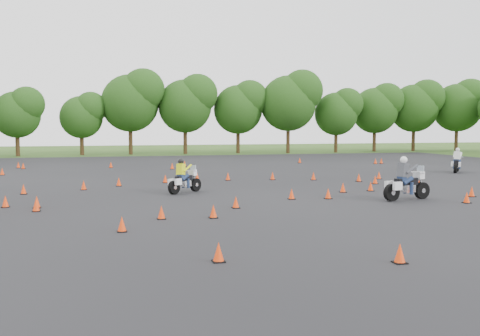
% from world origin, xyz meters
% --- Properties ---
extents(ground, '(140.00, 140.00, 0.00)m').
position_xyz_m(ground, '(0.00, 0.00, 0.00)').
color(ground, '#2D5119').
rests_on(ground, ground).
extents(asphalt_pad, '(62.00, 62.00, 0.00)m').
position_xyz_m(asphalt_pad, '(0.00, 6.00, 0.01)').
color(asphalt_pad, black).
rests_on(asphalt_pad, ground).
extents(treeline, '(87.29, 32.36, 10.29)m').
position_xyz_m(treeline, '(2.47, 34.83, 4.58)').
color(treeline, '#1E4112').
rests_on(treeline, ground).
extents(traffic_cones, '(36.54, 33.14, 0.45)m').
position_xyz_m(traffic_cones, '(0.10, 5.45, 0.23)').
color(traffic_cones, '#F73B0A').
rests_on(traffic_cones, asphalt_pad).
extents(rider_grey, '(2.58, 1.25, 1.91)m').
position_xyz_m(rider_grey, '(6.44, -0.35, 0.96)').
color(rider_grey, '#3E3F45').
rests_on(rider_grey, ground).
extents(rider_yellow, '(2.10, 1.86, 1.67)m').
position_xyz_m(rider_yellow, '(-2.60, 4.51, 0.84)').
color(rider_yellow, '#D0DA13').
rests_on(rider_yellow, ground).
extents(rider_white, '(1.97, 2.13, 1.72)m').
position_xyz_m(rider_white, '(17.46, 11.27, 0.86)').
color(rider_white, silver).
rests_on(rider_white, ground).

